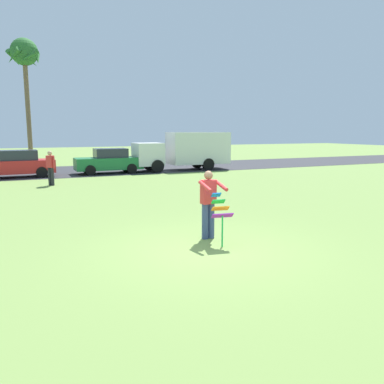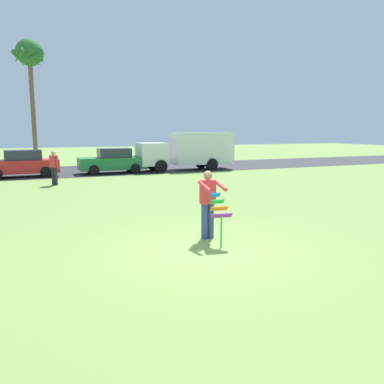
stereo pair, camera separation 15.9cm
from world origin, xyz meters
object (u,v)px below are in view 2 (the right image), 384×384
object	(u,v)px
parked_car_red	(22,164)
palm_tree_right_near	(30,59)
kite_held	(219,211)
parked_truck_white_box	(191,150)
person_walker_near	(54,167)
person_kite_flyer	(208,202)
parked_car_green	(113,161)

from	to	relation	value
parked_car_red	palm_tree_right_near	xyz separation A→B (m)	(1.01, 9.32, 7.59)
kite_held	parked_car_red	xyz separation A→B (m)	(-4.44, 16.86, -0.07)
kite_held	palm_tree_right_near	bearing A→B (deg)	97.48
parked_truck_white_box	palm_tree_right_near	distance (m)	15.27
parked_truck_white_box	person_walker_near	xyz separation A→B (m)	(-9.36, -4.38, -0.48)
person_kite_flyer	palm_tree_right_near	xyz separation A→B (m)	(-3.43, 25.57, 7.41)
kite_held	parked_car_green	world-z (taller)	parked_car_green
kite_held	palm_tree_right_near	size ratio (longest dim) A/B	0.12
parked_car_green	person_walker_near	distance (m)	5.84
parked_car_green	parked_truck_white_box	xyz separation A→B (m)	(5.50, 0.00, 0.64)
kite_held	parked_car_red	world-z (taller)	parked_car_red
parked_car_red	kite_held	bearing A→B (deg)	-75.24
person_kite_flyer	parked_car_red	xyz separation A→B (m)	(-4.44, 16.25, -0.18)
kite_held	palm_tree_right_near	distance (m)	27.46
kite_held	parked_truck_white_box	bearing A→B (deg)	69.04
kite_held	person_walker_near	bearing A→B (deg)	103.06
person_kite_flyer	parked_car_red	bearing A→B (deg)	105.28
palm_tree_right_near	kite_held	bearing A→B (deg)	-82.52
parked_car_green	person_walker_near	world-z (taller)	person_walker_near
kite_held	palm_tree_right_near	world-z (taller)	palm_tree_right_near
parked_car_green	parked_truck_white_box	bearing A→B (deg)	0.00
parked_car_green	person_kite_flyer	bearing A→B (deg)	-93.39
person_walker_near	kite_held	bearing A→B (deg)	-76.94
parked_car_green	palm_tree_right_near	distance (m)	12.80
palm_tree_right_near	person_walker_near	bearing A→B (deg)	-87.74
parked_truck_white_box	palm_tree_right_near	world-z (taller)	palm_tree_right_near
parked_car_red	palm_tree_right_near	world-z (taller)	palm_tree_right_near
kite_held	parked_truck_white_box	xyz separation A→B (m)	(6.46, 16.86, 0.57)
kite_held	parked_car_green	distance (m)	16.89
parked_car_red	palm_tree_right_near	bearing A→B (deg)	83.84
person_kite_flyer	palm_tree_right_near	bearing A→B (deg)	97.65
parked_car_red	person_walker_near	distance (m)	4.65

